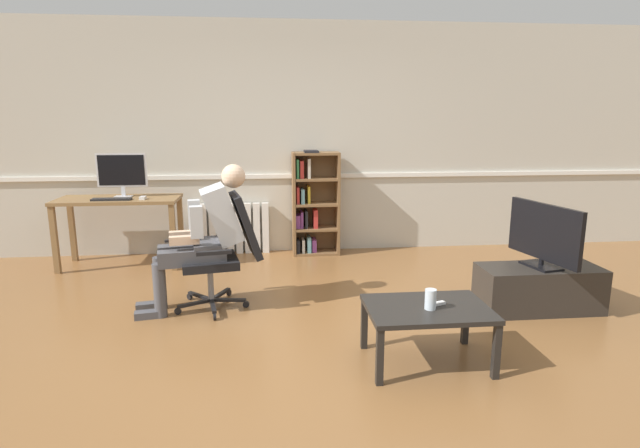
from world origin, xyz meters
TOP-DOWN VIEW (x-y plane):
  - ground_plane at (0.00, 0.00)m, footprint 18.00×18.00m
  - back_wall at (0.00, 2.65)m, footprint 12.00×0.13m
  - computer_desk at (-1.92, 2.15)m, footprint 1.29×0.57m
  - imac_monitor at (-1.88, 2.23)m, footprint 0.53×0.14m
  - keyboard at (-1.94, 2.01)m, footprint 0.40×0.12m
  - computer_mouse at (-1.63, 2.03)m, footprint 0.06×0.10m
  - bookshelf at (0.22, 2.44)m, footprint 0.56×0.29m
  - radiator at (-0.76, 2.54)m, footprint 0.92×0.08m
  - office_chair at (-0.66, 0.79)m, footprint 0.76×0.63m
  - person_seated at (-0.84, 0.76)m, footprint 0.97×0.48m
  - tv_stand at (1.98, 0.42)m, footprint 1.01×0.42m
  - tv_screen at (1.98, 0.42)m, footprint 0.26×0.79m
  - coffee_table at (0.74, -0.40)m, footprint 0.80×0.57m
  - drinking_glass at (0.74, -0.45)m, footprint 0.08×0.08m
  - spare_remote at (0.79, -0.39)m, footprint 0.15×0.09m

SIDE VIEW (x-z plane):
  - ground_plane at x=0.00m, z-range 0.00..0.00m
  - tv_stand at x=1.98m, z-range 0.00..0.38m
  - radiator at x=-0.76m, z-range 0.00..0.61m
  - coffee_table at x=0.74m, z-range 0.15..0.55m
  - spare_remote at x=0.79m, z-range 0.40..0.42m
  - drinking_glass at x=0.74m, z-range 0.40..0.53m
  - office_chair at x=-0.66m, z-range 0.03..1.02m
  - bookshelf at x=0.22m, z-range -0.03..1.21m
  - computer_desk at x=-1.92m, z-range 0.26..1.02m
  - person_seated at x=-0.84m, z-range 0.04..1.27m
  - tv_screen at x=1.98m, z-range 0.39..0.93m
  - keyboard at x=-1.94m, z-range 0.76..0.78m
  - computer_mouse at x=-1.63m, z-range 0.76..0.79m
  - imac_monitor at x=-1.88m, z-range 0.79..1.27m
  - back_wall at x=0.00m, z-range 0.00..2.70m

